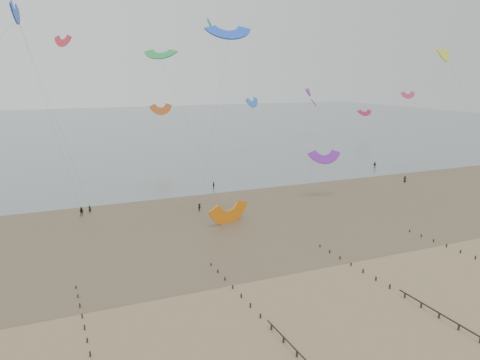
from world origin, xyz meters
name	(u,v)px	position (x,y,z in m)	size (l,w,h in m)	color
ground	(345,282)	(0.00, 0.00, 0.00)	(500.00, 500.00, 0.00)	brown
sea_and_shore	(220,215)	(-4.08, 34.40, 0.01)	(500.00, 665.00, 0.03)	#475654
kitesurfer_lead	(90,209)	(-26.69, 45.55, 0.77)	(0.56, 0.37, 1.53)	black
kitesurfers	(304,182)	(23.44, 48.94, 0.84)	(158.96, 22.34, 1.83)	black
grounded_kite	(229,223)	(-4.20, 29.09, 0.00)	(7.68, 4.02, 5.85)	orange
kites_airborne	(117,89)	(-12.58, 93.39, 22.26)	(234.52, 108.45, 37.57)	#711C9F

